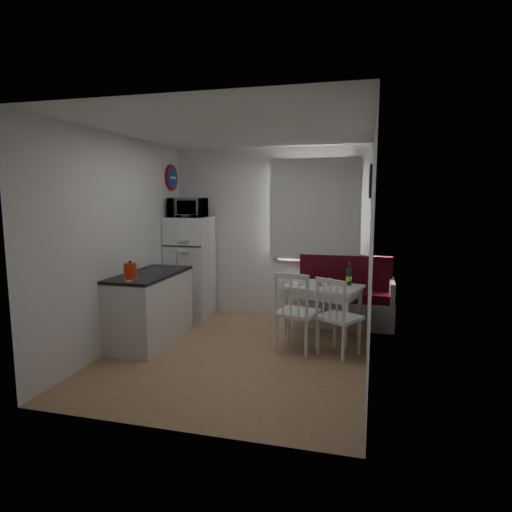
# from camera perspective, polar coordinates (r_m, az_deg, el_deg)

# --- Properties ---
(floor) EXTENTS (3.00, 3.50, 0.02)m
(floor) POSITION_cam_1_polar(r_m,az_deg,el_deg) (5.24, -2.58, -12.87)
(floor) COLOR #A18155
(floor) RESTS_ON ground
(ceiling) EXTENTS (3.00, 3.50, 0.02)m
(ceiling) POSITION_cam_1_polar(r_m,az_deg,el_deg) (4.96, -2.78, 16.49)
(ceiling) COLOR white
(ceiling) RESTS_ON wall_back
(wall_back) EXTENTS (3.00, 0.02, 2.60)m
(wall_back) POSITION_cam_1_polar(r_m,az_deg,el_deg) (6.62, 1.80, 3.06)
(wall_back) COLOR white
(wall_back) RESTS_ON floor
(wall_front) EXTENTS (3.00, 0.02, 2.60)m
(wall_front) POSITION_cam_1_polar(r_m,az_deg,el_deg) (3.32, -11.63, -1.97)
(wall_front) COLOR white
(wall_front) RESTS_ON floor
(wall_left) EXTENTS (0.02, 3.50, 2.60)m
(wall_left) POSITION_cam_1_polar(r_m,az_deg,el_deg) (5.56, -17.62, 1.76)
(wall_left) COLOR white
(wall_left) RESTS_ON floor
(wall_right) EXTENTS (0.02, 3.50, 2.60)m
(wall_right) POSITION_cam_1_polar(r_m,az_deg,el_deg) (4.72, 15.02, 0.82)
(wall_right) COLOR white
(wall_right) RESTS_ON floor
(window) EXTENTS (1.22, 0.06, 1.47)m
(window) POSITION_cam_1_polar(r_m,az_deg,el_deg) (6.45, 7.87, 5.75)
(window) COLOR white
(window) RESTS_ON wall_back
(curtain) EXTENTS (1.35, 0.02, 1.50)m
(curtain) POSITION_cam_1_polar(r_m,az_deg,el_deg) (6.38, 7.80, 6.18)
(curtain) COLOR silver
(curtain) RESTS_ON wall_back
(kitchen_counter) EXTENTS (0.62, 1.32, 1.16)m
(kitchen_counter) POSITION_cam_1_polar(r_m,az_deg,el_deg) (5.69, -13.84, -6.61)
(kitchen_counter) COLOR white
(kitchen_counter) RESTS_ON floor
(wall_sign) EXTENTS (0.03, 0.40, 0.40)m
(wall_sign) POSITION_cam_1_polar(r_m,az_deg,el_deg) (6.80, -11.12, 10.21)
(wall_sign) COLOR navy
(wall_sign) RESTS_ON wall_left
(picture_frame) EXTENTS (0.04, 0.52, 0.42)m
(picture_frame) POSITION_cam_1_polar(r_m,az_deg,el_deg) (5.79, 14.97, 9.53)
(picture_frame) COLOR black
(picture_frame) RESTS_ON wall_right
(bench) EXTENTS (1.40, 0.54, 1.00)m
(bench) POSITION_cam_1_polar(r_m,az_deg,el_deg) (6.39, 11.63, -6.09)
(bench) COLOR white
(bench) RESTS_ON floor
(dining_table) EXTENTS (1.09, 0.90, 0.71)m
(dining_table) POSITION_cam_1_polar(r_m,az_deg,el_deg) (5.70, 8.92, -4.66)
(dining_table) COLOR white
(dining_table) RESTS_ON floor
(chair_left) EXTENTS (0.55, 0.54, 0.53)m
(chair_left) POSITION_cam_1_polar(r_m,az_deg,el_deg) (5.09, 5.35, -6.37)
(chair_left) COLOR white
(chair_left) RESTS_ON floor
(chair_right) EXTENTS (0.59, 0.61, 0.50)m
(chair_right) POSITION_cam_1_polar(r_m,az_deg,el_deg) (5.05, 11.01, -6.95)
(chair_right) COLOR white
(chair_right) RESTS_ON floor
(fridge) EXTENTS (0.62, 0.62, 1.55)m
(fridge) POSITION_cam_1_polar(r_m,az_deg,el_deg) (6.71, -8.76, -1.47)
(fridge) COLOR white
(fridge) RESTS_ON floor
(microwave) EXTENTS (0.52, 0.36, 0.29)m
(microwave) POSITION_cam_1_polar(r_m,az_deg,el_deg) (6.58, -9.10, 6.39)
(microwave) COLOR white
(microwave) RESTS_ON fridge
(kettle) EXTENTS (0.17, 0.17, 0.23)m
(kettle) POSITION_cam_1_polar(r_m,az_deg,el_deg) (5.10, -16.41, -1.96)
(kettle) COLOR red
(kettle) RESTS_ON kitchen_counter
(wine_bottle) EXTENTS (0.08, 0.08, 0.30)m
(wine_bottle) POSITION_cam_1_polar(r_m,az_deg,el_deg) (5.73, 12.30, -2.33)
(wine_bottle) COLOR #154420
(wine_bottle) RESTS_ON dining_table
(drinking_glass_orange) EXTENTS (0.07, 0.07, 0.11)m
(drinking_glass_orange) POSITION_cam_1_polar(r_m,az_deg,el_deg) (5.63, 8.40, -3.41)
(drinking_glass_orange) COLOR orange
(drinking_glass_orange) RESTS_ON dining_table
(drinking_glass_blue) EXTENTS (0.06, 0.06, 0.09)m
(drinking_glass_blue) POSITION_cam_1_polar(r_m,az_deg,el_deg) (5.72, 9.80, -3.35)
(drinking_glass_blue) COLOR #7299C3
(drinking_glass_blue) RESTS_ON dining_table
(plate) EXTENTS (0.24, 0.24, 0.02)m
(plate) POSITION_cam_1_polar(r_m,az_deg,el_deg) (5.74, 5.98, -3.62)
(plate) COLOR white
(plate) RESTS_ON dining_table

